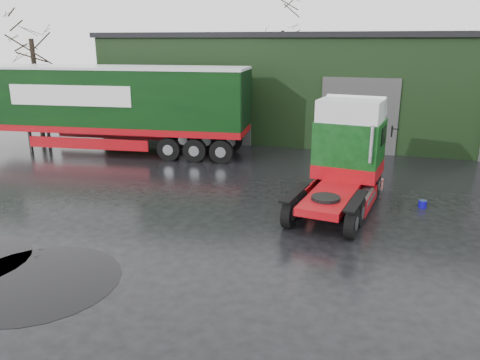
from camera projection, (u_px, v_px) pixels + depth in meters
name	position (u px, v px, depth m)	size (l,w,h in m)	color
ground	(243.00, 256.00, 13.29)	(100.00, 100.00, 0.00)	black
warehouse	(368.00, 84.00, 29.99)	(32.40, 12.40, 6.30)	black
hero_tractor	(339.00, 159.00, 16.23)	(2.63, 6.21, 3.86)	#0C3B11
trailer_left	(111.00, 110.00, 24.88)	(3.04, 14.87, 4.62)	silver
wash_bucket	(423.00, 204.00, 17.06)	(0.29, 0.29, 0.27)	#0D068C
tree_left	(35.00, 68.00, 28.04)	(4.40, 4.40, 8.50)	black
tree_back_a	(282.00, 53.00, 41.01)	(4.40, 4.40, 9.50)	black
puddle_0	(38.00, 281.00, 11.88)	(4.15, 4.15, 0.01)	black
puddle_1	(322.00, 203.00, 17.56)	(3.09, 3.09, 0.01)	black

